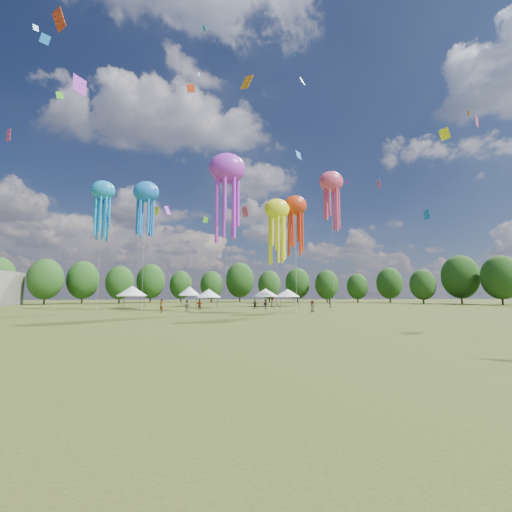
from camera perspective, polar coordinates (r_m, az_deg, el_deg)
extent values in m
plane|color=#384416|center=(15.00, 11.48, -16.57)|extent=(300.00, 300.00, 0.00)
imported|color=gray|center=(51.64, -11.81, -8.38)|extent=(0.85, 0.67, 1.74)
imported|color=gray|center=(69.23, 2.79, -7.96)|extent=(0.74, 1.00, 1.87)
imported|color=gray|center=(66.27, 12.50, -7.91)|extent=(0.81, 0.96, 1.78)
imported|color=gray|center=(59.15, 1.65, -8.29)|extent=(1.25, 1.05, 1.68)
imported|color=gray|center=(55.85, -9.68, -8.30)|extent=(1.02, 0.47, 1.70)
imported|color=gray|center=(61.13, -0.19, -8.25)|extent=(1.50, 1.37, 1.66)
imported|color=gray|center=(50.38, -15.96, -8.23)|extent=(0.45, 0.69, 1.89)
imported|color=gray|center=(50.35, 9.66, -8.49)|extent=(0.87, 0.99, 1.71)
cylinder|color=#47474C|center=(65.48, -22.57, -7.39)|extent=(0.08, 0.08, 2.22)
cylinder|color=#47474C|center=(69.21, -21.75, -7.36)|extent=(0.08, 0.08, 2.22)
cylinder|color=#47474C|center=(64.61, -19.24, -7.55)|extent=(0.08, 0.08, 2.22)
cylinder|color=#47474C|center=(68.39, -18.60, -7.50)|extent=(0.08, 0.08, 2.22)
cube|color=white|center=(66.88, -20.50, -6.46)|extent=(4.25, 4.25, 0.10)
cone|color=white|center=(66.88, -20.47, -5.60)|extent=(5.52, 5.52, 1.90)
cylinder|color=#47474C|center=(71.64, -12.79, -7.59)|extent=(0.08, 0.08, 2.27)
cylinder|color=#47474C|center=(74.86, -12.57, -7.55)|extent=(0.08, 0.08, 2.27)
cylinder|color=#47474C|center=(71.43, -10.18, -7.66)|extent=(0.08, 0.08, 2.27)
cylinder|color=#47474C|center=(74.66, -10.07, -7.61)|extent=(0.08, 0.08, 2.27)
cube|color=white|center=(73.11, -11.38, -6.68)|extent=(3.63, 3.63, 0.10)
cone|color=white|center=(73.12, -11.36, -5.88)|extent=(4.72, 4.72, 1.94)
cylinder|color=#47474C|center=(63.81, -9.68, -7.97)|extent=(0.08, 0.08, 1.91)
cylinder|color=#47474C|center=(67.19, -9.58, -7.90)|extent=(0.08, 0.08, 1.91)
cylinder|color=#47474C|center=(63.79, -6.62, -8.02)|extent=(0.08, 0.08, 1.91)
cylinder|color=#47474C|center=(67.17, -6.67, -7.94)|extent=(0.08, 0.08, 1.91)
cube|color=white|center=(65.45, -8.12, -7.08)|extent=(3.78, 3.78, 0.10)
cone|color=white|center=(65.45, -8.11, -6.32)|extent=(4.92, 4.92, 1.64)
cylinder|color=#47474C|center=(69.62, 0.30, -7.90)|extent=(0.08, 0.08, 2.01)
cylinder|color=#47474C|center=(73.52, -0.13, -7.82)|extent=(0.08, 0.08, 2.01)
cylinder|color=#47474C|center=(70.27, 3.52, -7.87)|extent=(0.08, 0.08, 2.01)
cylinder|color=#47474C|center=(74.14, 2.92, -7.80)|extent=(0.08, 0.08, 2.01)
cube|color=white|center=(71.84, 1.65, -7.01)|extent=(4.34, 4.34, 0.10)
cone|color=white|center=(71.84, 1.65, -6.28)|extent=(5.65, 5.65, 1.73)
cylinder|color=#47474C|center=(71.82, 4.29, -7.85)|extent=(0.08, 0.08, 1.97)
cylinder|color=#47474C|center=(75.58, 3.68, -7.79)|extent=(0.08, 0.08, 1.97)
cylinder|color=#47474C|center=(72.71, 7.28, -7.80)|extent=(0.08, 0.08, 1.97)
cylinder|color=#47474C|center=(76.43, 6.53, -7.75)|extent=(0.08, 0.08, 1.97)
cube|color=white|center=(74.09, 5.44, -7.00)|extent=(4.24, 4.24, 0.10)
cone|color=white|center=(74.09, 5.43, -6.31)|extent=(5.51, 5.51, 1.69)
ellipsoid|color=blue|center=(58.11, -18.33, 10.39)|extent=(4.12, 2.89, 3.50)
cylinder|color=beige|center=(56.12, -18.68, 0.94)|extent=(0.03, 0.03, 19.24)
ellipsoid|color=#B731DD|center=(51.79, -4.95, 14.74)|extent=(5.45, 3.82, 4.63)
cylinder|color=beige|center=(48.94, -5.08, 2.97)|extent=(0.03, 0.03, 21.42)
ellipsoid|color=red|center=(45.70, 6.75, 8.63)|extent=(3.15, 2.20, 2.68)
cylinder|color=beige|center=(44.36, 6.87, -0.49)|extent=(0.03, 0.03, 14.57)
ellipsoid|color=#198FD8|center=(62.53, -24.75, 10.20)|extent=(3.88, 2.72, 3.30)
cylinder|color=beige|center=(60.52, -25.21, 1.07)|extent=(0.03, 0.03, 20.02)
ellipsoid|color=#FEFF1A|center=(44.30, 3.61, 8.00)|extent=(3.35, 2.34, 2.85)
cylinder|color=beige|center=(43.10, 3.68, -0.89)|extent=(0.03, 0.03, 13.76)
ellipsoid|color=#E2426A|center=(67.89, 12.77, 12.35)|extent=(4.76, 3.33, 4.05)
cylinder|color=beige|center=(65.00, 13.04, 2.10)|extent=(0.03, 0.03, 24.45)
cube|color=blue|center=(61.51, -32.46, 28.88)|extent=(1.28, 0.50, 1.62)
cube|color=#198FD8|center=(58.45, -8.85, 34.18)|extent=(0.51, 0.63, 0.89)
cube|color=#E2426A|center=(77.23, -1.89, 7.60)|extent=(1.51, 1.77, 2.24)
cube|color=#B731DD|center=(87.68, 15.35, 12.13)|extent=(0.59, 0.73, 1.03)
cube|color=red|center=(56.57, -11.11, 26.38)|extent=(1.28, 0.31, 1.56)
cube|color=orange|center=(57.56, 1.85, 7.77)|extent=(0.47, 1.23, 1.35)
cube|color=#FEFF1A|center=(54.89, 29.63, 17.72)|extent=(1.66, 1.04, 1.66)
cube|color=#48C720|center=(72.48, 7.96, 27.56)|extent=(1.29, 1.44, 1.52)
cube|color=blue|center=(73.08, -33.60, 29.80)|extent=(0.78, 0.61, 1.10)
cube|color=#198FD8|center=(88.35, -9.77, 28.38)|extent=(0.36, 0.63, 0.88)
cube|color=#E2426A|center=(53.51, 33.65, 18.65)|extent=(0.89, 0.66, 1.35)
cube|color=#B731DD|center=(49.48, -28.01, 24.45)|extent=(1.13, 1.55, 2.25)
cube|color=red|center=(40.10, -30.69, 31.48)|extent=(1.46, 1.18, 1.67)
cube|color=orange|center=(56.63, -1.59, 27.66)|extent=(1.90, 1.44, 2.60)
cube|color=#FEFF1A|center=(88.62, -16.76, 7.42)|extent=(1.59, 1.47, 2.49)
cube|color=#48C720|center=(49.17, -30.60, 22.64)|extent=(0.96, 0.52, 1.08)
cube|color=blue|center=(72.34, 7.32, 16.80)|extent=(1.32, 1.50, 1.98)
cube|color=#E2426A|center=(78.50, 20.38, 11.46)|extent=(0.45, 2.08, 2.37)
cube|color=#B731DD|center=(83.06, 3.45, 34.89)|extent=(0.72, 0.92, 0.94)
cube|color=red|center=(79.29, 12.35, 8.34)|extent=(0.85, 1.77, 1.98)
cube|color=orange|center=(66.99, 32.65, 19.91)|extent=(0.14, 0.61, 0.75)
cube|color=#FEFF1A|center=(72.62, -25.52, 5.73)|extent=(1.89, 1.43, 1.97)
cube|color=#48C720|center=(59.71, -8.65, 6.16)|extent=(0.94, 0.40, 1.14)
cube|color=blue|center=(63.16, 27.25, 6.34)|extent=(0.39, 1.37, 1.73)
cube|color=#198FD8|center=(90.71, 6.47, 31.11)|extent=(0.53, 0.89, 0.91)
cube|color=#E2426A|center=(49.36, -36.71, 16.31)|extent=(0.92, 0.93, 1.52)
cube|color=#B731DD|center=(78.08, -14.94, 7.58)|extent=(1.44, 1.57, 2.30)
cylinder|color=#38281C|center=(101.46, -32.56, -6.07)|extent=(0.44, 0.44, 3.36)
ellipsoid|color=#224818|center=(101.53, -32.39, -3.35)|extent=(8.40, 8.40, 10.51)
cylinder|color=#38281C|center=(105.76, -27.68, -6.31)|extent=(0.44, 0.44, 3.41)
ellipsoid|color=#224818|center=(105.83, -27.54, -3.66)|extent=(8.53, 8.53, 10.66)
cylinder|color=#38281C|center=(102.32, -22.43, -6.68)|extent=(0.44, 0.44, 3.07)
ellipsoid|color=#224818|center=(102.37, -22.32, -4.21)|extent=(7.66, 7.66, 9.58)
cylinder|color=#38281C|center=(108.94, -17.68, -6.73)|extent=(0.44, 0.44, 3.43)
ellipsoid|color=#224818|center=(109.01, -17.59, -4.14)|extent=(8.58, 8.58, 10.73)
cylinder|color=#38281C|center=(113.38, -12.80, -6.98)|extent=(0.44, 0.44, 2.95)
ellipsoid|color=#224818|center=(113.42, -12.75, -4.84)|extent=(7.37, 7.37, 9.21)
cylinder|color=#38281C|center=(109.04, -7.67, -7.12)|extent=(0.44, 0.44, 2.89)
ellipsoid|color=#224818|center=(109.08, -7.64, -4.93)|extent=(7.23, 7.23, 9.04)
cylinder|color=#38281C|center=(113.88, -2.79, -6.90)|extent=(0.44, 0.44, 3.84)
ellipsoid|color=#224818|center=(113.98, -2.78, -4.13)|extent=(9.60, 9.60, 11.99)
cylinder|color=#38281C|center=(103.98, 2.31, -7.22)|extent=(0.44, 0.44, 2.84)
ellipsoid|color=#224818|center=(104.02, 2.30, -4.96)|extent=(7.11, 7.11, 8.89)
cylinder|color=#38281C|center=(108.61, 7.18, -7.06)|extent=(0.44, 0.44, 3.16)
ellipsoid|color=#224818|center=(108.66, 7.15, -4.66)|extent=(7.91, 7.91, 9.88)
cylinder|color=#38281C|center=(105.41, 12.10, -7.06)|extent=(0.44, 0.44, 2.88)
ellipsoid|color=#224818|center=(105.45, 12.05, -4.81)|extent=(7.21, 7.21, 9.01)
cylinder|color=#38281C|center=(111.30, 17.05, -6.95)|extent=(0.44, 0.44, 2.63)
ellipsoid|color=#224818|center=(111.32, 16.99, -5.00)|extent=(6.57, 6.57, 8.22)
cylinder|color=#38281C|center=(112.26, 22.01, -6.63)|extent=(0.44, 0.44, 3.13)
ellipsoid|color=#224818|center=(112.31, 21.91, -4.34)|extent=(7.81, 7.81, 9.77)
cylinder|color=#38281C|center=(103.79, 26.79, -6.56)|extent=(0.44, 0.44, 2.72)
ellipsoid|color=#224818|center=(103.81, 26.68, -4.41)|extent=(6.80, 6.80, 8.50)
cylinder|color=#38281C|center=(107.05, 31.79, -5.97)|extent=(0.44, 0.44, 3.81)
ellipsoid|color=#224818|center=(107.15, 31.62, -3.04)|extent=(9.52, 9.52, 11.90)
cylinder|color=#38281C|center=(102.63, 36.60, -5.76)|extent=(0.44, 0.44, 3.51)
ellipsoid|color=#224818|center=(102.71, 36.41, -2.95)|extent=(8.78, 8.78, 10.97)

